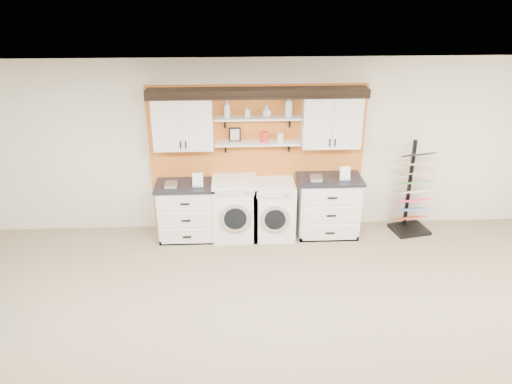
{
  "coord_description": "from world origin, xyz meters",
  "views": [
    {
      "loc": [
        -0.36,
        -3.54,
        4.01
      ],
      "look_at": [
        -0.09,
        2.3,
        1.37
      ],
      "focal_mm": 35.0,
      "sensor_mm": 36.0,
      "label": 1
    }
  ],
  "objects_px": {
    "base_cabinet_left": "(187,211)",
    "sample_rack": "(412,203)",
    "dryer": "(273,209)",
    "base_cabinet_right": "(328,206)",
    "washer": "(235,208)"
  },
  "relations": [
    {
      "from": "base_cabinet_left",
      "to": "sample_rack",
      "type": "xyz_separation_m",
      "value": [
        3.65,
        0.03,
        0.04
      ]
    },
    {
      "from": "dryer",
      "to": "sample_rack",
      "type": "relative_size",
      "value": 0.6
    },
    {
      "from": "base_cabinet_left",
      "to": "dryer",
      "type": "bearing_deg",
      "value": -0.14
    },
    {
      "from": "base_cabinet_left",
      "to": "dryer",
      "type": "xyz_separation_m",
      "value": [
        1.38,
        -0.0,
        -0.0
      ]
    },
    {
      "from": "base_cabinet_right",
      "to": "sample_rack",
      "type": "xyz_separation_m",
      "value": [
        1.39,
        0.03,
        0.01
      ]
    },
    {
      "from": "base_cabinet_right",
      "to": "dryer",
      "type": "distance_m",
      "value": 0.88
    },
    {
      "from": "base_cabinet_left",
      "to": "washer",
      "type": "bearing_deg",
      "value": -0.25
    },
    {
      "from": "base_cabinet_right",
      "to": "dryer",
      "type": "height_order",
      "value": "base_cabinet_right"
    },
    {
      "from": "base_cabinet_right",
      "to": "sample_rack",
      "type": "height_order",
      "value": "sample_rack"
    },
    {
      "from": "washer",
      "to": "sample_rack",
      "type": "distance_m",
      "value": 2.89
    },
    {
      "from": "washer",
      "to": "dryer",
      "type": "distance_m",
      "value": 0.62
    },
    {
      "from": "base_cabinet_left",
      "to": "washer",
      "type": "relative_size",
      "value": 0.96
    },
    {
      "from": "base_cabinet_right",
      "to": "sample_rack",
      "type": "bearing_deg",
      "value": 1.35
    },
    {
      "from": "base_cabinet_left",
      "to": "washer",
      "type": "xyz_separation_m",
      "value": [
        0.76,
        -0.0,
        0.03
      ]
    },
    {
      "from": "base_cabinet_right",
      "to": "dryer",
      "type": "bearing_deg",
      "value": -179.78
    }
  ]
}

